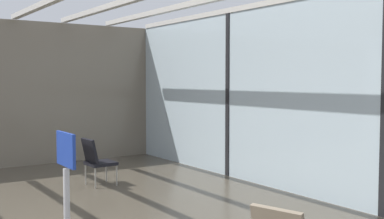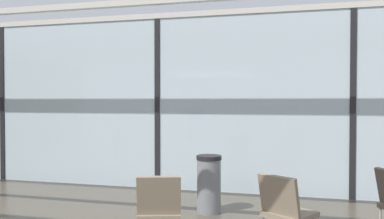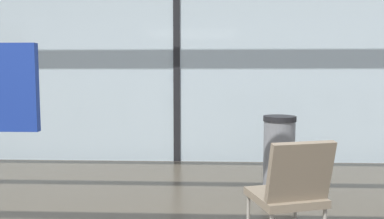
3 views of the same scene
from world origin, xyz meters
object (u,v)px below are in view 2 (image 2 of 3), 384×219
lounge_chair_1 (160,207)px  trash_bin (209,184)px  parked_airplane (248,93)px  lounge_chair_3 (285,207)px

lounge_chair_1 → trash_bin: size_ratio=1.01×
trash_bin → parked_airplane: bearing=91.6°
parked_airplane → trash_bin: bearing=-88.4°
lounge_chair_1 → lounge_chair_3: (1.37, 0.33, 0.00)m
parked_airplane → trash_bin: (0.18, -6.52, -1.49)m
parked_airplane → lounge_chair_1: bearing=-90.3°
lounge_chair_1 → trash_bin: bearing=-113.9°
lounge_chair_3 → trash_bin: bearing=-15.7°
parked_airplane → lounge_chair_3: 8.05m
lounge_chair_1 → trash_bin: lounge_chair_1 is taller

